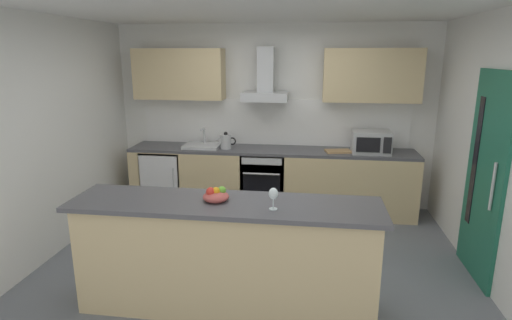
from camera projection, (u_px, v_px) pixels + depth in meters
ground at (255, 265)px, 4.45m from camera, size 5.51×4.88×0.02m
ceiling at (254, 6)px, 3.79m from camera, size 5.51×4.88×0.02m
wall_back at (274, 117)px, 6.04m from camera, size 5.51×0.12×2.60m
wall_left at (40, 140)px, 4.43m from camera, size 0.12×4.88×2.60m
wall_right at (503, 153)px, 3.81m from camera, size 0.12×4.88×2.60m
backsplash_tile at (273, 122)px, 5.99m from camera, size 3.83×0.02×0.66m
counter_back at (271, 180)px, 5.89m from camera, size 3.96×0.60×0.90m
counter_island at (226, 256)px, 3.56m from camera, size 2.61×0.64×0.99m
upper_cabinets at (273, 75)px, 5.67m from camera, size 3.91×0.32×0.70m
side_door at (485, 178)px, 4.00m from camera, size 0.08×0.85×2.05m
oven at (264, 180)px, 5.87m from camera, size 0.60×0.62×0.80m
refrigerator at (166, 178)px, 6.07m from camera, size 0.58×0.60×0.85m
microwave at (371, 142)px, 5.51m from camera, size 0.50×0.38×0.30m
sink at (202, 145)px, 5.88m from camera, size 0.50×0.40×0.26m
kettle at (226, 141)px, 5.77m from camera, size 0.29×0.15×0.24m
range_hood at (266, 84)px, 5.67m from camera, size 0.62×0.45×0.72m
wine_glass at (273, 195)px, 3.25m from camera, size 0.08×0.08×0.18m
fruit_bowl at (216, 196)px, 3.46m from camera, size 0.22×0.22×0.13m
chopping_board at (338, 151)px, 5.60m from camera, size 0.38×0.29×0.02m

